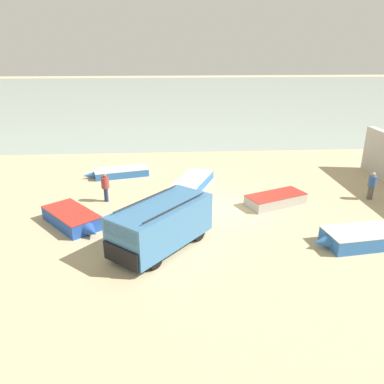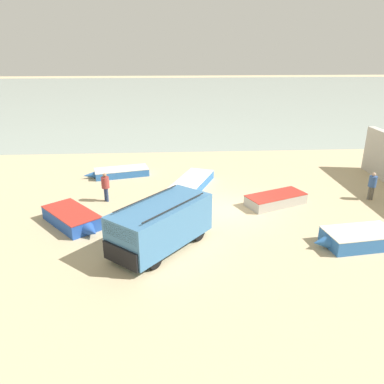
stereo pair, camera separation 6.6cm
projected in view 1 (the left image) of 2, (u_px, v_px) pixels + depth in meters
ground_plane at (227, 210)px, 20.11m from camera, size 200.00×200.00×0.00m
sea_water at (183, 95)px, 68.46m from camera, size 120.00×80.00×0.01m
parked_van at (161, 224)px, 15.98m from camera, size 4.62×4.90×2.15m
fishing_rowboat_0 at (120, 172)px, 25.34m from camera, size 4.42×2.29×0.50m
fishing_rowboat_1 at (193, 182)px, 23.43m from camera, size 3.15×5.18×0.55m
fishing_rowboat_2 at (278, 199)px, 20.76m from camera, size 4.10×2.59×0.60m
fishing_rowboat_3 at (357, 238)px, 16.46m from camera, size 3.85×2.03×0.68m
fishing_rowboat_4 at (73, 219)px, 18.29m from camera, size 3.39×3.75×0.69m
fisherman_0 at (372, 183)px, 21.18m from camera, size 0.43×0.43×1.63m
fisherman_1 at (105, 185)px, 20.90m from camera, size 0.43×0.43×1.65m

